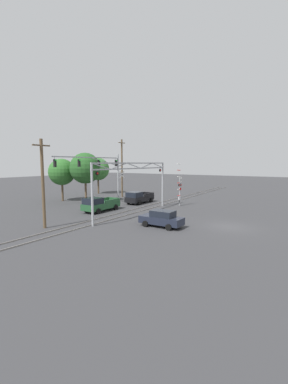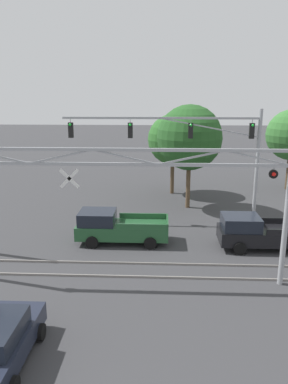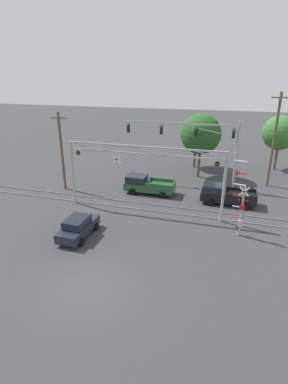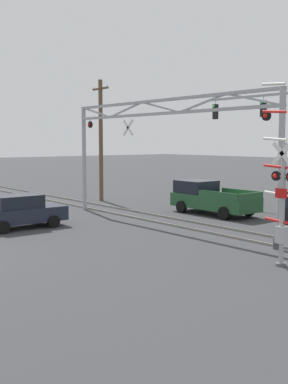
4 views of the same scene
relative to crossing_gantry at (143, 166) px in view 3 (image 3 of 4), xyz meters
name	(u,v)px [view 3 (image 3 of 4)]	position (x,y,z in m)	size (l,w,h in m)	color
ground_plane	(88,288)	(0.02, -11.16, -4.40)	(200.00, 200.00, 0.00)	#38383A
rail_track_near	(144,210)	(0.02, 0.28, -4.35)	(80.00, 0.08, 0.10)	gray
rail_track_far	(148,204)	(0.02, 1.72, -4.35)	(80.00, 0.08, 0.10)	gray
crossing_gantry	(143,166)	(0.00, 0.00, 0.00)	(14.18, 0.28, 6.16)	#9EA0A5
crossing_signal_mast	(241,211)	(8.43, -1.99, -2.27)	(1.38, 0.35, 6.07)	#9EA0A5
traffic_signal_span	(203,139)	(4.17, 8.65, 0.93)	(12.78, 0.39, 7.47)	#9EA0A5
pickup_truck_lead	(147,185)	(-0.97, 4.66, -3.49)	(5.25, 2.25, 1.85)	#23512D
pickup_truck_following	(225,195)	(7.10, 4.14, -3.49)	(5.20, 2.25, 1.85)	black
sedan_waiting	(78,227)	(-3.52, -5.74, -3.60)	(2.00, 4.19, 1.60)	#1E2333
utility_pole_left	(62,151)	(-9.99, 3.25, -0.10)	(1.80, 0.28, 8.30)	brown
utility_pole_right	(274,140)	(11.52, 10.76, 0.86)	(1.80, 0.28, 10.22)	brown
background_tree_beyond_span	(280,133)	(12.96, 17.87, 0.48)	(4.43, 4.43, 7.11)	brown
background_tree_far_left_verge	(196,133)	(2.51, 15.88, 0.25)	(4.22, 4.22, 6.78)	brown
background_tree_far_right_verge	(201,134)	(3.58, 11.72, 0.88)	(4.76, 4.76, 7.67)	brown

